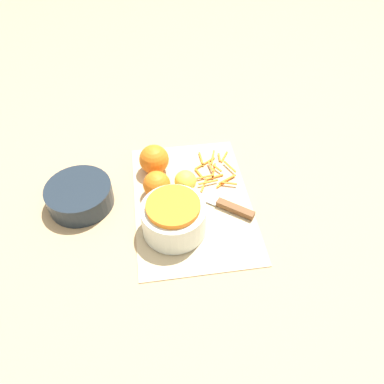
{
  "coord_description": "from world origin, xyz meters",
  "views": [
    {
      "loc": [
        -0.66,
        0.1,
        0.75
      ],
      "look_at": [
        0.0,
        0.0,
        0.04
      ],
      "focal_mm": 35.0,
      "sensor_mm": 36.0,
      "label": 1
    }
  ],
  "objects_px": {
    "bowl_dark": "(80,196)",
    "lemon": "(185,181)",
    "knife": "(227,206)",
    "bowl_speckled": "(174,217)",
    "orange_left": "(154,159)",
    "orange_right": "(157,184)"
  },
  "relations": [
    {
      "from": "knife",
      "to": "lemon",
      "type": "relative_size",
      "value": 3.37
    },
    {
      "from": "knife",
      "to": "lemon",
      "type": "xyz_separation_m",
      "value": [
        0.08,
        0.1,
        0.02
      ]
    },
    {
      "from": "bowl_dark",
      "to": "orange_left",
      "type": "distance_m",
      "value": 0.22
    },
    {
      "from": "bowl_speckled",
      "to": "orange_left",
      "type": "relative_size",
      "value": 1.88
    },
    {
      "from": "bowl_speckled",
      "to": "knife",
      "type": "bearing_deg",
      "value": -70.45
    },
    {
      "from": "bowl_dark",
      "to": "lemon",
      "type": "height_order",
      "value": "lemon"
    },
    {
      "from": "orange_left",
      "to": "lemon",
      "type": "distance_m",
      "value": 0.12
    },
    {
      "from": "bowl_speckled",
      "to": "bowl_dark",
      "type": "height_order",
      "value": "bowl_speckled"
    },
    {
      "from": "orange_left",
      "to": "lemon",
      "type": "height_order",
      "value": "orange_left"
    },
    {
      "from": "knife",
      "to": "orange_right",
      "type": "xyz_separation_m",
      "value": [
        0.07,
        0.18,
        0.03
      ]
    },
    {
      "from": "bowl_speckled",
      "to": "bowl_dark",
      "type": "distance_m",
      "value": 0.27
    },
    {
      "from": "lemon",
      "to": "orange_left",
      "type": "bearing_deg",
      "value": 42.46
    },
    {
      "from": "bowl_dark",
      "to": "lemon",
      "type": "xyz_separation_m",
      "value": [
        0.01,
        -0.28,
        0.01
      ]
    },
    {
      "from": "bowl_dark",
      "to": "lemon",
      "type": "distance_m",
      "value": 0.28
    },
    {
      "from": "knife",
      "to": "lemon",
      "type": "distance_m",
      "value": 0.13
    },
    {
      "from": "bowl_dark",
      "to": "knife",
      "type": "distance_m",
      "value": 0.39
    },
    {
      "from": "bowl_speckled",
      "to": "orange_left",
      "type": "xyz_separation_m",
      "value": [
        0.22,
        0.03,
        -0.0
      ]
    },
    {
      "from": "bowl_speckled",
      "to": "orange_left",
      "type": "height_order",
      "value": "bowl_speckled"
    },
    {
      "from": "orange_left",
      "to": "lemon",
      "type": "bearing_deg",
      "value": -137.54
    },
    {
      "from": "bowl_speckled",
      "to": "knife",
      "type": "height_order",
      "value": "bowl_speckled"
    },
    {
      "from": "bowl_speckled",
      "to": "bowl_dark",
      "type": "bearing_deg",
      "value": 61.91
    },
    {
      "from": "bowl_speckled",
      "to": "lemon",
      "type": "xyz_separation_m",
      "value": [
        0.13,
        -0.05,
        -0.02
      ]
    }
  ]
}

